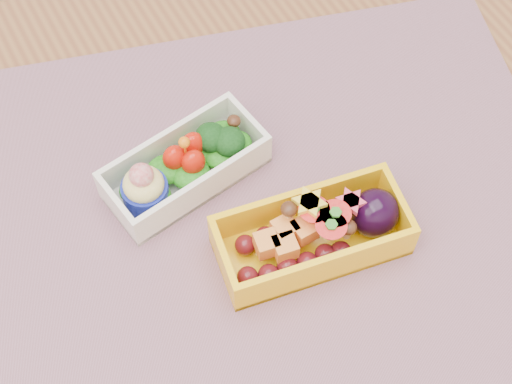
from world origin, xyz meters
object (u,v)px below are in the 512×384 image
table (271,283)px  bento_yellow (316,234)px  bento_white (184,167)px  placemat (251,220)px

table → bento_yellow: bento_yellow is taller
table → bento_white: 0.16m
placemat → bento_yellow: bearing=-54.0°
table → bento_white: bento_white is taller
table → bento_yellow: bearing=-42.5°
placemat → bento_yellow: (0.04, -0.05, 0.03)m
placemat → bento_yellow: size_ratio=3.35×
table → placemat: 0.10m
placemat → bento_yellow: bento_yellow is taller
placemat → table: bearing=-71.1°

